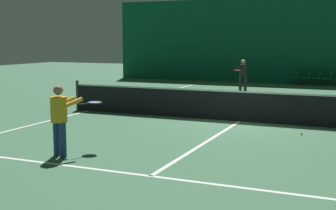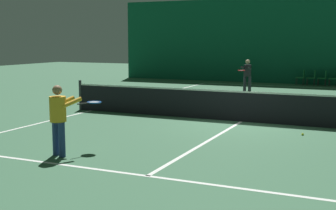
# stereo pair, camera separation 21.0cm
# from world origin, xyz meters

# --- Properties ---
(ground_plane) EXTENTS (60.00, 60.00, 0.00)m
(ground_plane) POSITION_xyz_m (0.00, 0.00, 0.00)
(ground_plane) COLOR #386647
(backdrop_curtain) EXTENTS (23.00, 0.12, 4.93)m
(backdrop_curtain) POSITION_xyz_m (0.00, 13.52, 2.47)
(backdrop_curtain) COLOR #0F5138
(backdrop_curtain) RESTS_ON ground
(court_line_baseline_far) EXTENTS (11.00, 0.10, 0.00)m
(court_line_baseline_far) POSITION_xyz_m (0.00, 11.90, 0.00)
(court_line_baseline_far) COLOR white
(court_line_baseline_far) RESTS_ON ground
(court_line_service_far) EXTENTS (8.25, 0.10, 0.00)m
(court_line_service_far) POSITION_xyz_m (0.00, 6.40, 0.00)
(court_line_service_far) COLOR white
(court_line_service_far) RESTS_ON ground
(court_line_service_near) EXTENTS (8.25, 0.10, 0.00)m
(court_line_service_near) POSITION_xyz_m (0.00, -6.40, 0.00)
(court_line_service_near) COLOR white
(court_line_service_near) RESTS_ON ground
(court_line_sideline_left) EXTENTS (0.10, 23.80, 0.00)m
(court_line_sideline_left) POSITION_xyz_m (-5.50, 0.00, 0.00)
(court_line_sideline_left) COLOR white
(court_line_sideline_left) RESTS_ON ground
(court_line_centre) EXTENTS (0.10, 12.80, 0.00)m
(court_line_centre) POSITION_xyz_m (0.00, 0.00, 0.00)
(court_line_centre) COLOR white
(court_line_centre) RESTS_ON ground
(tennis_net) EXTENTS (12.00, 0.10, 1.07)m
(tennis_net) POSITION_xyz_m (0.00, 0.00, 0.51)
(tennis_net) COLOR black
(tennis_net) RESTS_ON ground
(player_near) EXTENTS (0.78, 1.33, 1.55)m
(player_near) POSITION_xyz_m (-2.42, -5.79, 0.90)
(player_near) COLOR navy
(player_near) RESTS_ON ground
(player_far) EXTENTS (0.40, 1.32, 1.57)m
(player_far) POSITION_xyz_m (-1.98, 8.07, 0.92)
(player_far) COLOR #2D2D38
(player_far) RESTS_ON ground
(courtside_chair_0) EXTENTS (0.44, 0.44, 0.84)m
(courtside_chair_0) POSITION_xyz_m (-0.16, 12.97, 0.49)
(courtside_chair_0) COLOR #2D2D2D
(courtside_chair_0) RESTS_ON ground
(courtside_chair_1) EXTENTS (0.44, 0.44, 0.84)m
(courtside_chair_1) POSITION_xyz_m (0.42, 12.97, 0.49)
(courtside_chair_1) COLOR #2D2D2D
(courtside_chair_1) RESTS_ON ground
(courtside_chair_2) EXTENTS (0.44, 0.44, 0.84)m
(courtside_chair_2) POSITION_xyz_m (1.01, 12.97, 0.49)
(courtside_chair_2) COLOR #2D2D2D
(courtside_chair_2) RESTS_ON ground
(courtside_chair_3) EXTENTS (0.44, 0.44, 0.84)m
(courtside_chair_3) POSITION_xyz_m (1.59, 12.97, 0.49)
(courtside_chair_3) COLOR #2D2D2D
(courtside_chair_3) RESTS_ON ground
(tennis_ball) EXTENTS (0.07, 0.07, 0.07)m
(tennis_ball) POSITION_xyz_m (2.05, -1.38, 0.03)
(tennis_ball) COLOR #D1DB33
(tennis_ball) RESTS_ON ground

